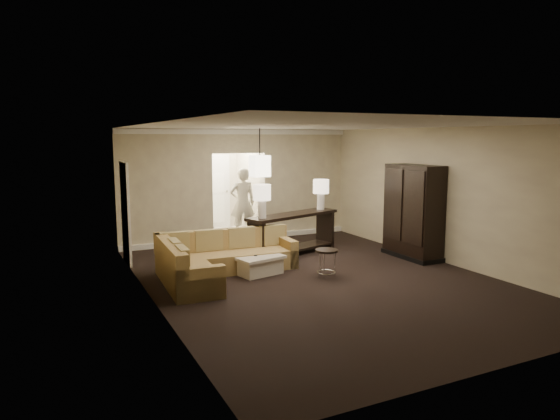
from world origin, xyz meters
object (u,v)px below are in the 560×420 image
armoire (413,214)px  drink_table (327,257)px  coffee_table (255,263)px  person (243,199)px  sectional_sofa (216,260)px  console_table (293,230)px

armoire → drink_table: 2.62m
coffee_table → person: size_ratio=0.53×
sectional_sofa → drink_table: sectional_sofa is taller
sectional_sofa → person: (1.83, 3.28, 0.69)m
sectional_sofa → console_table: size_ratio=1.14×
drink_table → person: bearing=90.0°
console_table → drink_table: 1.96m
coffee_table → person: bearing=72.2°
sectional_sofa → person: size_ratio=1.38×
console_table → person: (-0.29, 2.30, 0.46)m
console_table → person: person is taller
coffee_table → armoire: (3.57, -0.34, 0.78)m
sectional_sofa → person: 3.82m
sectional_sofa → console_table: bearing=27.5°
person → drink_table: bearing=99.8°
sectional_sofa → armoire: 4.39m
coffee_table → sectional_sofa: bearing=175.5°
console_table → armoire: armoire is taller
drink_table → person: (-0.00, 4.23, 0.62)m
coffee_table → person: 3.60m
armoire → sectional_sofa: bearing=174.7°
sectional_sofa → drink_table: (1.83, -0.95, 0.06)m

